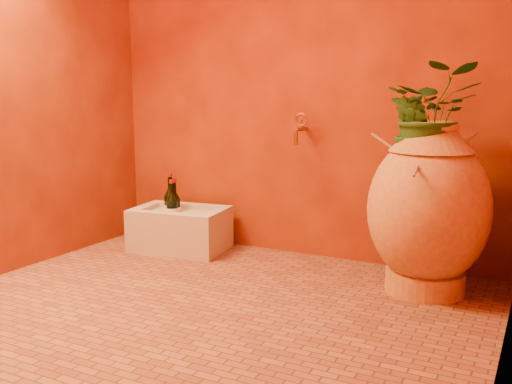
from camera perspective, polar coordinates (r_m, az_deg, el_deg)
The scene contains 11 objects.
floor at distance 2.73m, azimuth -4.55°, elevation -11.13°, with size 2.50×2.50×0.00m, color brown.
wall_back at distance 3.45m, azimuth 4.31°, elevation 14.37°, with size 2.50×0.02×2.50m, color #621A05.
wall_left at distance 3.40m, azimuth -23.56°, elevation 13.67°, with size 0.02×2.00×2.50m, color #621A05.
amphora at distance 2.90m, azimuth 16.86°, elevation -1.62°, with size 0.78×0.78×0.84m.
stone_basin at distance 3.62m, azimuth -7.59°, elevation -3.79°, with size 0.61×0.46×0.27m.
wine_bottle_a at distance 3.65m, azimuth -8.12°, elevation -1.69°, with size 0.07×0.07×0.30m.
wine_bottle_b at distance 3.64m, azimuth -8.52°, elevation -1.50°, with size 0.08×0.08×0.34m.
wine_bottle_c at distance 3.61m, azimuth -8.38°, elevation -1.81°, with size 0.07×0.07×0.30m.
wall_tap at distance 3.34m, azimuth 4.45°, elevation 6.45°, with size 0.08×0.17×0.18m.
plant_main at distance 2.86m, azimuth 17.20°, elevation 7.51°, with size 0.43×0.37×0.47m, color #1A4819.
plant_side at distance 2.84m, azimuth 15.32°, elevation 5.80°, with size 0.19×0.15×0.35m, color #1A4819.
Camera 1 is at (1.37, -2.15, 0.97)m, focal length 40.00 mm.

